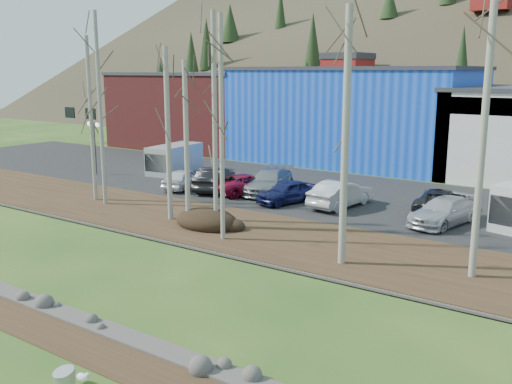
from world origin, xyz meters
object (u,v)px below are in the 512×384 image
Objects in this scene: car_5 at (341,194)px; car_7 at (444,211)px; car_0 at (184,179)px; car_2 at (248,184)px; seagull at (83,377)px; street_lamp at (94,133)px; car_4 at (287,192)px; car_3 at (269,182)px; car_1 at (215,179)px; van_grey at (173,159)px; car_6 at (440,201)px.

car_7 is (6.15, -0.51, -0.09)m from car_5.
car_0 is 4.64m from car_2.
street_lamp is (-23.46, 20.12, 3.13)m from seagull.
car_4 is 3.24m from car_5.
car_7 reaches higher than car_2.
street_lamp is at bearing -15.37° from car_0.
street_lamp is 20.53m from car_5.
seagull is at bearing -82.42° from car_3.
car_0 is 0.84× the size of car_5.
seagull is 21.33m from car_5.
car_1 is 0.98× the size of car_7.
car_4 is (8.01, 0.31, 0.00)m from car_0.
seagull is at bearing -58.87° from van_grey.
car_6 reaches higher than seagull.
street_lamp is at bearing -165.83° from car_7.
street_lamp is 1.00× the size of car_4.
street_lamp is 9.59m from car_0.
car_2 is 6.62m from car_5.
car_1 is (-12.12, 20.59, 0.73)m from seagull.
car_1 is 1.01× the size of car_2.
van_grey reaches higher than car_2.
car_1 reaches higher than car_7.
car_3 reaches higher than car_0.
car_0 is 0.99× the size of car_4.
car_5 is at bearing 161.53° from car_1.
van_grey is (-10.30, 2.04, 0.32)m from car_3.
car_1 is 0.90× the size of van_grey.
car_5 reaches higher than car_7.
car_4 is (2.43, -1.73, -0.08)m from car_3.
car_0 reaches higher than car_2.
car_0 is at bearing 13.75° from car_5.
car_4 is 0.78× the size of van_grey.
car_4 is 0.85× the size of car_5.
car_0 is at bearing -1.71° from car_1.
car_3 is at bearing -173.54° from car_0.
van_grey reaches higher than car_0.
car_7 is at bearing -177.48° from car_5.
car_2 is at bearing -179.26° from car_0.
car_2 is 12.77m from car_7.
car_5 is (11.11, 1.26, 0.10)m from car_0.
car_7 is at bearing 63.52° from seagull.
car_6 is at bearing 124.40° from car_7.
car_5 is (9.04, 0.51, 0.01)m from car_1.
street_lamp is 0.81× the size of car_6.
car_3 is 2.98m from car_4.
car_3 reaches higher than car_4.
street_lamp is 26.64m from car_7.
car_3 reaches higher than car_7.
car_7 is at bearing 20.72° from car_4.
seagull is 21.08m from car_4.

